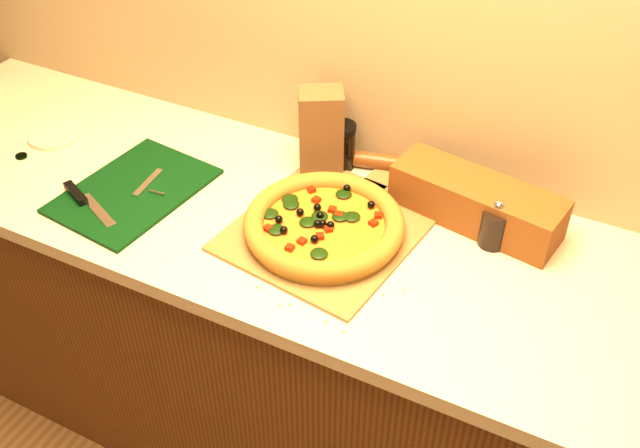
{
  "coord_description": "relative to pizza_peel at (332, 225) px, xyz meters",
  "views": [
    {
      "loc": [
        0.5,
        0.26,
        2.0
      ],
      "look_at": [
        -0.07,
        1.38,
        0.96
      ],
      "focal_mm": 40.0,
      "sensor_mm": 36.0,
      "label": 1
    }
  ],
  "objects": [
    {
      "name": "side_plate",
      "position": [
        -0.87,
        0.0,
        0.0
      ],
      "size": [
        0.15,
        0.15,
        0.01
      ],
      "primitive_type": "cylinder",
      "rotation": [
        0.0,
        0.0,
        -0.03
      ],
      "color": "beige",
      "rests_on": "countertop"
    },
    {
      "name": "pepper_grinder",
      "position": [
        0.36,
        0.11,
        0.05
      ],
      "size": [
        0.07,
        0.07,
        0.13
      ],
      "color": "black",
      "rests_on": "countertop"
    },
    {
      "name": "cabinet",
      "position": [
        0.07,
        -0.02,
        -0.47
      ],
      "size": [
        2.8,
        0.65,
        0.86
      ],
      "primitive_type": "cube",
      "color": "#49210F",
      "rests_on": "ground"
    },
    {
      "name": "countertop",
      "position": [
        0.07,
        -0.02,
        -0.02
      ],
      "size": [
        2.84,
        0.68,
        0.04
      ],
      "primitive_type": "cube",
      "color": "#BEB094",
      "rests_on": "cabinet"
    },
    {
      "name": "dark_jar",
      "position": [
        -0.09,
        0.24,
        0.06
      ],
      "size": [
        0.08,
        0.08,
        0.13
      ],
      "color": "black",
      "rests_on": "countertop"
    },
    {
      "name": "pizza_peel",
      "position": [
        0.0,
        0.0,
        0.0
      ],
      "size": [
        0.46,
        0.63,
        0.01
      ],
      "rotation": [
        0.0,
        0.0,
        -0.14
      ],
      "color": "brown",
      "rests_on": "countertop"
    },
    {
      "name": "pizza",
      "position": [
        -0.0,
        -0.04,
        0.03
      ],
      "size": [
        0.38,
        0.38,
        0.05
      ],
      "color": "#A97C2A",
      "rests_on": "pizza_peel"
    },
    {
      "name": "bottle_cap",
      "position": [
        -0.89,
        -0.11,
        -0.0
      ],
      "size": [
        0.03,
        0.03,
        0.01
      ],
      "primitive_type": "cylinder",
      "rotation": [
        0.0,
        0.0,
        -0.14
      ],
      "color": "black",
      "rests_on": "countertop"
    },
    {
      "name": "rolling_pin",
      "position": [
        -0.01,
        0.27,
        0.02
      ],
      "size": [
        0.32,
        0.1,
        0.04
      ],
      "rotation": [
        0.0,
        0.0,
        0.25
      ],
      "color": "#542F0E",
      "rests_on": "countertop"
    },
    {
      "name": "cutting_board",
      "position": [
        -0.51,
        -0.11,
        0.0
      ],
      "size": [
        0.32,
        0.41,
        0.03
      ],
      "rotation": [
        0.0,
        0.0,
        -0.12
      ],
      "color": "black",
      "rests_on": "countertop"
    },
    {
      "name": "bread_bag",
      "position": [
        0.3,
        0.18,
        0.05
      ],
      "size": [
        0.43,
        0.2,
        0.11
      ],
      "primitive_type": "cube",
      "rotation": [
        0.0,
        0.0,
        -0.17
      ],
      "color": "#613212",
      "rests_on": "countertop"
    },
    {
      "name": "paper_bag",
      "position": [
        -0.14,
        0.21,
        0.11
      ],
      "size": [
        0.14,
        0.13,
        0.23
      ],
      "primitive_type": "cube",
      "rotation": [
        0.0,
        0.0,
        0.52
      ],
      "color": "brown",
      "rests_on": "countertop"
    }
  ]
}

